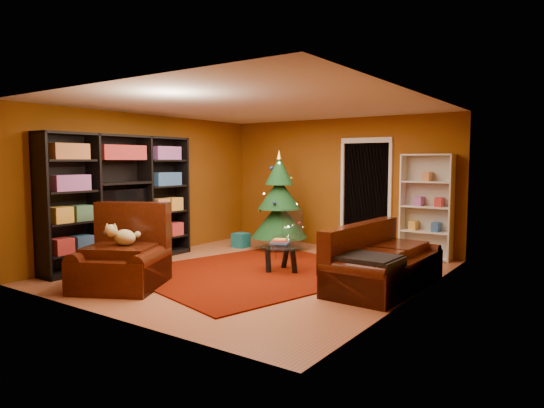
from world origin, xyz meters
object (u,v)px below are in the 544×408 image
Objects in this scene: rug at (255,272)px; coffee_table at (282,258)px; dog at (125,237)px; christmas_tree at (279,201)px; armchair at (120,254)px; white_bookshelf at (426,207)px; media_unit at (121,200)px; sofa at (385,256)px; acrylic_chair at (288,237)px; gift_box_red at (279,237)px; gift_box_teal at (241,240)px.

coffee_table reaches higher than rug.
dog is (-0.96, -1.73, 0.69)m from rug.
christmas_tree is (-0.84, 1.89, 0.95)m from rug.
christmas_tree is 1.65× the size of armchair.
rug is 3.34m from white_bookshelf.
coffee_table is (2.61, 1.04, -0.87)m from media_unit.
sofa reaches higher than acrylic_chair.
rug is 2.64m from media_unit.
gift_box_red is at bearing 119.60° from acrylic_chair.
coffee_table is at bearing -54.70° from gift_box_red.
rug is 2.28m from christmas_tree.
armchair is at bearing -115.47° from acrylic_chair.
armchair is at bearing 126.77° from sofa.
sofa is at bearing 13.76° from media_unit.
media_unit is 13.97× the size of gift_box_red.
armchair is 2.99× the size of dog.
white_bookshelf is at bearing 39.35° from media_unit.
rug is 2.90m from gift_box_red.
coffee_table is at bearing -35.07° from gift_box_teal.
white_bookshelf is (2.68, 0.73, -0.02)m from christmas_tree.
sofa is at bearing -85.46° from white_bookshelf.
rug is at bearing 100.17° from sofa.
gift_box_red is 4.41m from armchair.
sofa is at bearing -29.25° from christmas_tree.
sofa reaches higher than gift_box_teal.
white_bookshelf reaches higher than armchair.
christmas_tree reaches higher than dog.
media_unit is 1.68m from dog.
media_unit is at bearing -147.58° from acrylic_chair.
dog reaches higher than coffee_table.
christmas_tree is 3.31m from sofa.
acrylic_chair reaches higher than rug.
dog is 3.61m from sofa.
rug is 2.93× the size of armchair.
rug is at bearing -92.72° from acrylic_chair.
white_bookshelf reaches higher than sofa.
sofa is at bearing 6.89° from dog.
christmas_tree is 2.13m from coffee_table.
media_unit is 7.13× the size of dog.
christmas_tree reaches higher than gift_box_teal.
gift_box_teal is (-1.60, 1.62, 0.13)m from rug.
armchair reaches higher than dog.
white_bookshelf is at bearing 0.78° from gift_box_red.
dog is 2.43m from coffee_table.
sofa reaches higher than rug.
dog reaches higher than acrylic_chair.
acrylic_chair is (-1.98, -1.47, -0.54)m from white_bookshelf.
media_unit reaches higher than gift_box_red.
white_bookshelf reaches higher than gift_box_teal.
armchair is at bearing -38.55° from media_unit.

